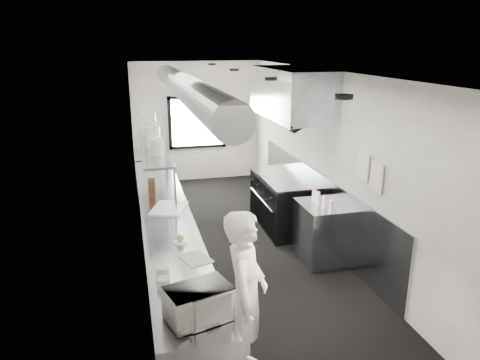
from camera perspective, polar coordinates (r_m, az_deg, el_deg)
floor at (r=7.42m, az=-0.37°, el=-8.59°), size 3.00×8.00×0.01m
ceiling at (r=6.70m, az=-0.42°, el=13.53°), size 3.00×8.00×0.01m
wall_back at (r=10.77m, az=-5.45°, el=7.29°), size 3.00×0.02×2.80m
wall_front at (r=3.47m, az=15.96°, el=-15.17°), size 3.00×0.02×2.80m
wall_left at (r=6.75m, az=-12.86°, el=1.05°), size 0.02×8.00×2.80m
wall_right at (r=7.42m, az=10.95°, el=2.60°), size 0.02×8.00×2.80m
wall_cladding at (r=7.92m, az=9.58°, el=-2.84°), size 0.03×5.50×1.10m
hvac_duct at (r=6.99m, az=-6.90°, el=11.50°), size 0.40×6.40×0.40m
service_window at (r=10.74m, az=-5.42°, el=7.26°), size 1.36×0.05×1.25m
exhaust_hood at (r=7.73m, az=6.41°, el=10.85°), size 0.81×2.20×0.88m
prep_counter at (r=6.62m, az=-9.14°, el=-7.83°), size 0.70×6.00×0.90m
pass_shelf at (r=7.70m, az=-10.85°, el=4.17°), size 0.45×3.00×0.68m
range at (r=8.14m, az=5.58°, el=-2.72°), size 0.88×1.60×0.94m
bottle_station at (r=6.98m, az=10.28°, el=-6.54°), size 0.65×0.80×0.90m
far_work_table at (r=10.10m, az=-11.06°, el=0.85°), size 0.70×1.20×0.90m
notice_sheet_a at (r=6.32m, az=15.31°, el=1.67°), size 0.02×0.28×0.38m
notice_sheet_b at (r=6.05m, az=16.86°, el=0.35°), size 0.02×0.28×0.38m
line_cook at (r=4.47m, az=0.69°, el=-14.46°), size 0.62×0.75×1.75m
microwave at (r=4.05m, az=-5.24°, el=-15.26°), size 0.60×0.51×0.30m
deli_tub_a at (r=4.61m, az=-9.62°, el=-12.65°), size 0.14×0.14×0.10m
deli_tub_b at (r=4.81m, az=-9.76°, el=-11.27°), size 0.16×0.16×0.10m
newspaper at (r=5.11m, az=-5.62°, el=-9.86°), size 0.38×0.43×0.01m
small_plate at (r=5.52m, az=-7.52°, el=-7.77°), size 0.18×0.18×0.01m
pastry at (r=5.50m, az=-7.54°, el=-7.29°), size 0.09×0.09×0.09m
cutting_board at (r=6.62m, az=-8.98°, el=-3.52°), size 0.63×0.71×0.02m
knife_block at (r=7.19m, az=-11.06°, el=-0.98°), size 0.13×0.24×0.25m
plate_stack_a at (r=6.96m, az=-10.39°, el=4.20°), size 0.23×0.23×0.25m
plate_stack_b at (r=7.45m, az=-11.08°, el=5.37°), size 0.27×0.27×0.34m
plate_stack_c at (r=7.87m, az=-11.01°, el=5.94°), size 0.30×0.30×0.33m
plate_stack_d at (r=8.41m, az=-11.45°, el=6.89°), size 0.34×0.34×0.41m
squeeze_bottle_a at (r=6.49m, az=11.43°, el=-3.28°), size 0.07×0.07×0.19m
squeeze_bottle_b at (r=6.68m, az=10.60°, el=-2.70°), size 0.07×0.07×0.18m
squeeze_bottle_c at (r=6.76m, az=9.78°, el=-2.31°), size 0.08×0.08×0.20m
squeeze_bottle_d at (r=6.88m, az=9.34°, el=-2.02°), size 0.06×0.06×0.18m
squeeze_bottle_e at (r=7.02m, az=9.38°, el=-1.66°), size 0.06×0.06×0.17m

